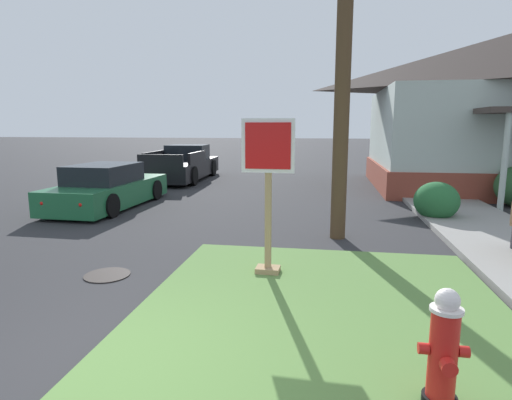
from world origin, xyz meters
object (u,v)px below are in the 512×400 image
Objects in this scene: manhole_cover at (107,275)px; pickup_truck_black at (183,166)px; fire_hydrant at (443,351)px; stop_sign at (268,197)px; parked_sedan_green at (108,188)px; utility_pole at (345,5)px.

pickup_truck_black reaches higher than manhole_cover.
fire_hydrant is 1.41× the size of manhole_cover.
pickup_truck_black is (-5.26, 11.37, -0.63)m from stop_sign.
manhole_cover is 6.00m from parked_sedan_green.
stop_sign is (-1.79, 2.87, 0.70)m from fire_hydrant.
utility_pole reaches higher than fire_hydrant.
fire_hydrant is 6.78m from utility_pole.
manhole_cover is at bearing -61.84° from parked_sedan_green.
pickup_truck_black is (-7.05, 14.24, 0.07)m from fire_hydrant.
fire_hydrant is at bearing -47.78° from parked_sedan_green.
utility_pole is at bearing 97.02° from fire_hydrant.
stop_sign is 0.27× the size of utility_pole.
utility_pole reaches higher than parked_sedan_green.
utility_pole reaches higher than stop_sign.
utility_pole is (6.42, -2.39, 4.02)m from parked_sedan_green.
utility_pole is (6.38, -8.82, 3.95)m from pickup_truck_black.
parked_sedan_green is 0.51× the size of utility_pole.
stop_sign is 0.52× the size of parked_sedan_green.
pickup_truck_black is at bearing 116.33° from fire_hydrant.
fire_hydrant is 15.89m from pickup_truck_black.
pickup_truck_black is 0.64× the size of utility_pole.
manhole_cover is (-2.48, -0.33, -1.24)m from stop_sign.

